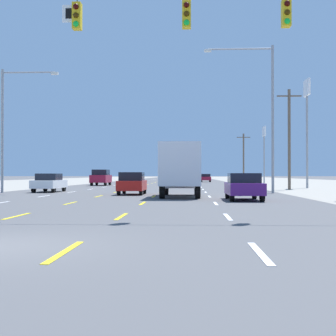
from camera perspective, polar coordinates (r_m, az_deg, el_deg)
ground_plane at (r=75.59m, az=-0.57°, el=-1.78°), size 572.00×572.00×0.00m
lot_apron_left at (r=80.77m, az=-18.40°, el=-1.67°), size 28.00×440.00×0.01m
lot_apron_right at (r=78.28m, az=17.84°, el=-1.70°), size 28.00×440.00×0.01m
lane_markings at (r=114.05m, az=0.45°, el=-1.42°), size 10.64×227.60×0.01m
signal_span_wire at (r=18.02m, az=-9.68°, el=11.34°), size 26.96×0.52×8.97m
sedan_far_right_nearest at (r=27.44m, az=8.62°, el=-2.06°), size 1.80×4.50×1.46m
box_truck_inner_right_near at (r=31.07m, az=1.44°, el=0.08°), size 2.40×7.20×3.23m
hatchback_center_turn_mid at (r=34.62m, az=-4.11°, el=-1.74°), size 1.72×3.90×1.54m
sedan_far_left_midfar at (r=40.63m, az=-13.36°, el=-1.61°), size 1.80×4.50×1.46m
suv_far_left_far at (r=62.92m, az=-7.64°, el=-1.05°), size 1.98×4.90×1.98m
sedan_far_right_farther at (r=91.31m, az=4.32°, el=-1.12°), size 1.80×4.50×1.46m
hatchback_inner_right_farthest at (r=106.63m, az=2.30°, el=-1.05°), size 1.72×3.90×1.54m
sedan_inner_right_distant_a at (r=119.00m, az=2.16°, el=-1.03°), size 1.80×4.50×1.46m
pole_sign_right_row_1 at (r=52.86m, az=15.53°, el=6.74°), size 0.24×2.16×10.97m
pole_sign_right_row_2 at (r=80.69m, az=10.88°, el=3.19°), size 0.24×2.39×8.95m
streetlight_left_row_0 at (r=39.88m, az=-17.70°, el=5.17°), size 4.35×0.26×9.36m
streetlight_right_row_0 at (r=37.98m, az=11.03°, el=6.85°), size 5.15×0.26×10.96m
utility_pole_right_row_0 at (r=46.52m, az=13.63°, el=3.41°), size 2.20×0.26×9.07m
utility_pole_right_row_1 at (r=83.12m, az=8.59°, el=1.24°), size 2.20×0.26×8.07m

